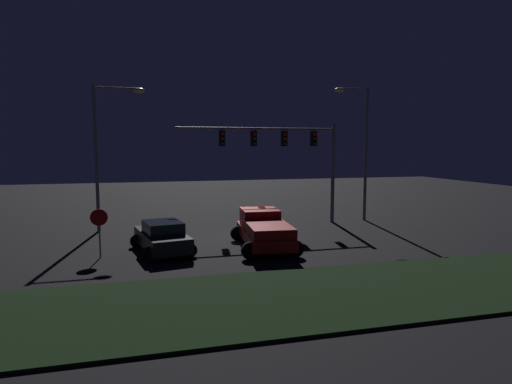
# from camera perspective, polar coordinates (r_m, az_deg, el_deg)

# --- Properties ---
(ground_plane) EXTENTS (80.00, 80.00, 0.00)m
(ground_plane) POSITION_cam_1_polar(r_m,az_deg,el_deg) (23.94, -1.48, -6.07)
(ground_plane) COLOR black
(grass_median) EXTENTS (27.72, 5.95, 0.10)m
(grass_median) POSITION_cam_1_polar(r_m,az_deg,el_deg) (15.02, 7.29, -13.32)
(grass_median) COLOR black
(grass_median) RESTS_ON ground_plane
(pickup_truck) EXTENTS (3.16, 5.54, 1.80)m
(pickup_truck) POSITION_cam_1_polar(r_m,az_deg,el_deg) (21.49, 1.00, -4.74)
(pickup_truck) COLOR maroon
(pickup_truck) RESTS_ON ground_plane
(car_sedan) EXTENTS (3.02, 4.66, 1.51)m
(car_sedan) POSITION_cam_1_polar(r_m,az_deg,el_deg) (21.12, -12.24, -5.79)
(car_sedan) COLOR black
(car_sedan) RESTS_ON ground_plane
(traffic_signal_gantry) EXTENTS (10.32, 0.56, 6.50)m
(traffic_signal_gantry) POSITION_cam_1_polar(r_m,az_deg,el_deg) (27.70, 3.80, 6.04)
(traffic_signal_gantry) COLOR slate
(traffic_signal_gantry) RESTS_ON ground_plane
(street_lamp_left) EXTENTS (2.96, 0.44, 8.54)m
(street_lamp_left) POSITION_cam_1_polar(r_m,az_deg,el_deg) (26.91, -19.10, 6.47)
(street_lamp_left) COLOR slate
(street_lamp_left) RESTS_ON ground_plane
(street_lamp_right) EXTENTS (2.48, 0.44, 8.93)m
(street_lamp_right) POSITION_cam_1_polar(r_m,az_deg,el_deg) (29.97, 13.55, 6.87)
(street_lamp_right) COLOR slate
(street_lamp_right) RESTS_ON ground_plane
(stop_sign) EXTENTS (0.76, 0.08, 2.23)m
(stop_sign) POSITION_cam_1_polar(r_m,az_deg,el_deg) (20.68, -19.93, -3.95)
(stop_sign) COLOR slate
(stop_sign) RESTS_ON ground_plane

